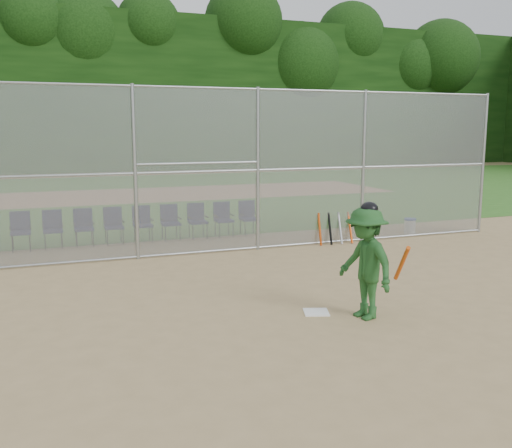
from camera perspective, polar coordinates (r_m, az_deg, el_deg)
name	(u,v)px	position (r m, az deg, el deg)	size (l,w,h in m)	color
ground	(310,313)	(9.57, 5.41, -8.85)	(100.00, 100.00, 0.00)	tan
grass_strip	(135,195)	(26.61, -12.00, 2.84)	(100.00, 100.00, 0.00)	#2E641E
dirt_patch_far	(135,195)	(26.61, -12.00, 2.85)	(24.00, 24.00, 0.00)	tan
backstop_fence	(219,168)	(13.77, -3.73, 5.59)	(16.09, 0.09, 4.00)	gray
treeline	(124,75)	(28.53, -13.04, 14.30)	(81.00, 60.00, 11.00)	black
home_plate	(316,312)	(9.59, 6.04, -8.76)	(0.40, 0.40, 0.02)	white
batter_at_plate	(366,263)	(9.22, 10.91, -3.80)	(0.94, 1.33, 1.88)	#215322
water_cooler	(410,226)	(17.18, 15.13, -0.16)	(0.34, 0.34, 0.43)	white
spare_bats	(335,228)	(15.13, 7.91, -0.43)	(0.96, 0.33, 0.84)	#D84C14
chair_1	(21,232)	(15.31, -22.48, -0.71)	(0.54, 0.52, 0.96)	#10123D
chair_2	(53,230)	(15.31, -19.65, -0.54)	(0.54, 0.52, 0.96)	#10123D
chair_3	(84,228)	(15.34, -16.82, -0.38)	(0.54, 0.52, 0.96)	#10123D
chair_4	(114,226)	(15.41, -14.02, -0.21)	(0.54, 0.52, 0.96)	#10123D
chair_5	(143,224)	(15.51, -11.24, -0.04)	(0.54, 0.52, 0.96)	#10123D
chair_6	(171,223)	(15.65, -8.51, 0.12)	(0.54, 0.52, 0.96)	#10123D
chair_7	(198,221)	(15.83, -5.83, 0.28)	(0.54, 0.52, 0.96)	#10123D
chair_8	(224,220)	(16.04, -3.22, 0.44)	(0.54, 0.52, 0.96)	#10123D
chair_9	(249,218)	(16.28, -0.68, 0.59)	(0.54, 0.52, 0.96)	#10123D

